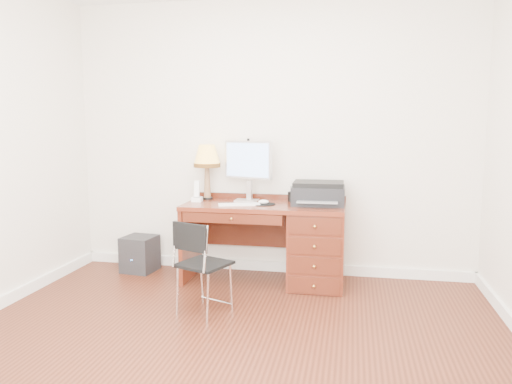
% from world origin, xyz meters
% --- Properties ---
extents(ground, '(4.00, 4.00, 0.00)m').
position_xyz_m(ground, '(0.00, 0.00, 0.00)').
color(ground, '#3A170D').
rests_on(ground, ground).
extents(room_shell, '(4.00, 4.00, 4.00)m').
position_xyz_m(room_shell, '(0.00, 0.63, 0.05)').
color(room_shell, silver).
rests_on(room_shell, ground).
extents(desk, '(1.50, 0.67, 0.75)m').
position_xyz_m(desk, '(0.32, 1.40, 0.41)').
color(desk, maroon).
rests_on(desk, ground).
extents(monitor, '(0.49, 0.25, 0.58)m').
position_xyz_m(monitor, '(-0.19, 1.55, 1.12)').
color(monitor, silver).
rests_on(monitor, desk).
extents(keyboard, '(0.40, 0.22, 0.01)m').
position_xyz_m(keyboard, '(-0.22, 1.28, 0.76)').
color(keyboard, white).
rests_on(keyboard, desk).
extents(mouse_pad, '(0.22, 0.22, 0.04)m').
position_xyz_m(mouse_pad, '(-0.00, 1.36, 0.76)').
color(mouse_pad, black).
rests_on(mouse_pad, desk).
extents(printer, '(0.49, 0.39, 0.21)m').
position_xyz_m(printer, '(0.50, 1.47, 0.86)').
color(printer, black).
rests_on(printer, desk).
extents(leg_lamp, '(0.26, 0.26, 0.54)m').
position_xyz_m(leg_lamp, '(-0.61, 1.58, 1.15)').
color(leg_lamp, black).
rests_on(leg_lamp, desk).
extents(phone, '(0.10, 0.10, 0.20)m').
position_xyz_m(phone, '(-0.67, 1.42, 0.81)').
color(phone, white).
rests_on(phone, desk).
extents(pen_cup, '(0.07, 0.07, 0.09)m').
position_xyz_m(pen_cup, '(0.23, 1.60, 0.80)').
color(pen_cup, black).
rests_on(pen_cup, desk).
extents(chair, '(0.46, 0.47, 0.75)m').
position_xyz_m(chair, '(-0.32, 0.46, 0.46)').
color(chair, black).
rests_on(chair, ground).
extents(equipment_box, '(0.35, 0.35, 0.36)m').
position_xyz_m(equipment_box, '(-1.30, 1.48, 0.18)').
color(equipment_box, black).
rests_on(equipment_box, ground).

